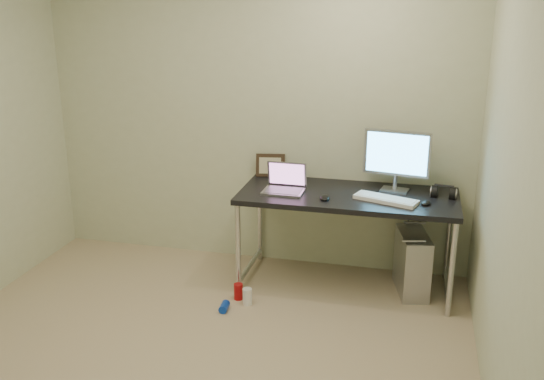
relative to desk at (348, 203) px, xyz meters
The scene contains 18 objects.
floor 1.75m from the desk, 120.17° to the right, with size 3.50×3.50×0.00m, color tan.
wall_back 1.06m from the desk, 156.43° to the left, with size 3.50×0.02×2.50m, color beige.
wall_right 1.78m from the desk, 56.09° to the right, with size 0.02×3.50×2.50m, color beige.
desk is the anchor object (origin of this frame).
tower_computer 0.67m from the desk, ahead, with size 0.29×0.48×0.50m.
cable_a 0.61m from the desk, 33.92° to the left, with size 0.01×0.01×0.70m, color black.
cable_b 0.68m from the desk, 27.65° to the left, with size 0.01×0.01×0.72m, color black.
can_red 1.05m from the desk, 150.02° to the right, with size 0.07×0.07×0.12m, color #AC0E11.
can_white 1.02m from the desk, 143.01° to the right, with size 0.07×0.07×0.13m, color white.
can_blue 1.19m from the desk, 141.81° to the right, with size 0.06×0.06×0.11m, color #0F3CC7.
laptop 0.49m from the desk, behind, with size 0.31×0.25×0.21m.
monitor 0.51m from the desk, 24.63° to the left, with size 0.49×0.18×0.47m.
keyboard 0.32m from the desk, 20.94° to the right, with size 0.45×0.15×0.03m, color white.
mouse_right 0.58m from the desk, 11.20° to the right, with size 0.07×0.10×0.04m, color black.
mouse_left 0.25m from the desk, 131.21° to the right, with size 0.07×0.12×0.04m, color black.
headphones 0.70m from the desk, ahead, with size 0.18×0.11×0.12m.
picture_frame 0.76m from the desk, 155.56° to the left, with size 0.23×0.03×0.19m, color black.
webcam 0.51m from the desk, 146.36° to the left, with size 0.05×0.04×0.13m.
Camera 1 is at (1.28, -2.91, 2.16)m, focal length 40.00 mm.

